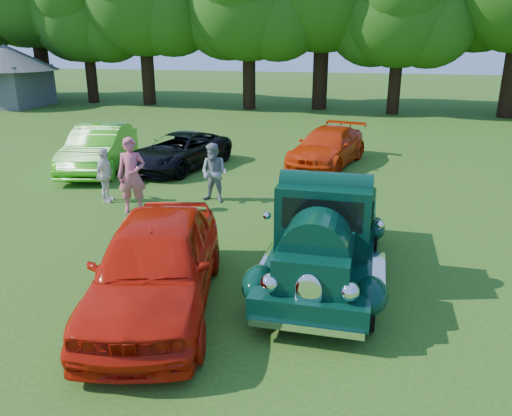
% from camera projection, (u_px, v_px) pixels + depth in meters
% --- Properties ---
extents(ground, '(120.00, 120.00, 0.00)m').
position_uv_depth(ground, '(281.00, 295.00, 8.72)').
color(ground, '#295213').
rests_on(ground, ground).
extents(hero_pickup, '(2.27, 4.88, 1.91)m').
position_uv_depth(hero_pickup, '(325.00, 236.00, 9.16)').
color(hero_pickup, black).
rests_on(hero_pickup, ground).
extents(red_convertible, '(2.88, 4.91, 1.57)m').
position_uv_depth(red_convertible, '(156.00, 264.00, 8.12)').
color(red_convertible, red).
rests_on(red_convertible, ground).
extents(back_car_lime, '(2.57, 4.75, 1.48)m').
position_uv_depth(back_car_lime, '(99.00, 149.00, 16.74)').
color(back_car_lime, '#4AD61C').
rests_on(back_car_lime, ground).
extents(back_car_black, '(2.94, 4.63, 1.19)m').
position_uv_depth(back_car_black, '(180.00, 151.00, 17.08)').
color(back_car_black, black).
rests_on(back_car_black, ground).
extents(back_car_orange, '(2.78, 4.73, 1.29)m').
position_uv_depth(back_car_orange, '(328.00, 147.00, 17.48)').
color(back_car_orange, red).
rests_on(back_car_orange, ground).
extents(spectator_pink, '(0.82, 0.66, 1.94)m').
position_uv_depth(spectator_pink, '(132.00, 176.00, 12.62)').
color(spectator_pink, '#D1566E').
rests_on(spectator_pink, ground).
extents(spectator_grey, '(0.89, 0.76, 1.62)m').
position_uv_depth(spectator_grey, '(214.00, 173.00, 13.47)').
color(spectator_grey, gray).
rests_on(spectator_grey, ground).
extents(spectator_white, '(0.45, 0.91, 1.50)m').
position_uv_depth(spectator_white, '(105.00, 175.00, 13.49)').
color(spectator_white, silver).
rests_on(spectator_white, ground).
extents(gazebo, '(6.40, 6.40, 3.90)m').
position_uv_depth(gazebo, '(7.00, 69.00, 32.13)').
color(gazebo, '#535357').
rests_on(gazebo, ground).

